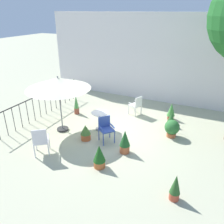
{
  "coord_description": "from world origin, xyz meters",
  "views": [
    {
      "loc": [
        3.3,
        -6.93,
        4.33
      ],
      "look_at": [
        0.0,
        -0.07,
        0.87
      ],
      "focal_mm": 36.33,
      "sensor_mm": 36.0,
      "label": 1
    }
  ],
  "objects": [
    {
      "name": "potted_plant_2",
      "position": [
        1.77,
        2.06,
        0.4
      ],
      "size": [
        0.34,
        0.34,
        0.74
      ],
      "color": "brown",
      "rests_on": "ground"
    },
    {
      "name": "patio_umbrella_0",
      "position": [
        -1.83,
        -0.72,
        1.9
      ],
      "size": [
        2.34,
        2.34,
        2.18
      ],
      "color": "#2D2D2D",
      "rests_on": "ground"
    },
    {
      "name": "patio_chair_2",
      "position": [
        0.27,
        1.86,
        0.5
      ],
      "size": [
        0.57,
        0.56,
        0.87
      ],
      "color": "white",
      "rests_on": "ground"
    },
    {
      "name": "potted_plant_7",
      "position": [
        2.84,
        -2.42,
        0.38
      ],
      "size": [
        0.27,
        0.27,
        0.74
      ],
      "color": "#B24932",
      "rests_on": "ground"
    },
    {
      "name": "potted_plant_1",
      "position": [
        1.92,
        1.43,
        0.28
      ],
      "size": [
        0.3,
        0.3,
        0.56
      ],
      "color": "#A14735",
      "rests_on": "ground"
    },
    {
      "name": "ground_plane",
      "position": [
        0.0,
        0.0,
        0.0
      ],
      "size": [
        60.0,
        60.0,
        0.0
      ],
      "primitive_type": "plane",
      "color": "#B6B494"
    },
    {
      "name": "terrace_railing",
      "position": [
        -3.42,
        -0.0,
        0.68
      ],
      "size": [
        0.03,
        4.98,
        1.01
      ],
      "color": "black",
      "rests_on": "ground"
    },
    {
      "name": "potted_plant_4",
      "position": [
        -2.2,
        0.81,
        0.43
      ],
      "size": [
        0.23,
        0.23,
        0.88
      ],
      "color": "brown",
      "rests_on": "ground"
    },
    {
      "name": "patio_chair_1",
      "position": [
        0.05,
        -0.68,
        0.54
      ],
      "size": [
        0.65,
        0.65,
        0.91
      ],
      "color": "#374FA1",
      "rests_on": "ground"
    },
    {
      "name": "villa_facade",
      "position": [
        0.0,
        4.05,
        2.12
      ],
      "size": [
        10.81,
        0.3,
        4.23
      ],
      "primitive_type": "cube",
      "color": "white",
      "rests_on": "ground"
    },
    {
      "name": "cafe_table_0",
      "position": [
        -0.54,
        -0.03,
        0.5
      ],
      "size": [
        0.65,
        0.65,
        0.73
      ],
      "color": "white",
      "rests_on": "ground"
    },
    {
      "name": "potted_plant_0",
      "position": [
        0.57,
        -2.11,
        0.39
      ],
      "size": [
        0.37,
        0.37,
        0.76
      ],
      "color": "#BC602F",
      "rests_on": "ground"
    },
    {
      "name": "potted_plant_5",
      "position": [
        -0.63,
        -0.94,
        0.3
      ],
      "size": [
        0.37,
        0.37,
        0.59
      ],
      "color": "#BD5A2F",
      "rests_on": "ground"
    },
    {
      "name": "patio_chair_0",
      "position": [
        -1.42,
        -2.35,
        0.55
      ],
      "size": [
        0.66,
        0.66,
        0.98
      ],
      "color": "silver",
      "rests_on": "ground"
    },
    {
      "name": "potted_plant_3",
      "position": [
        0.95,
        -1.07,
        0.42
      ],
      "size": [
        0.35,
        0.35,
        0.81
      ],
      "color": "#BD6139",
      "rests_on": "ground"
    },
    {
      "name": "potted_plant_6",
      "position": [
        2.12,
        0.61,
        0.36
      ],
      "size": [
        0.54,
        0.54,
        0.67
      ],
      "color": "#A85933",
      "rests_on": "ground"
    }
  ]
}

